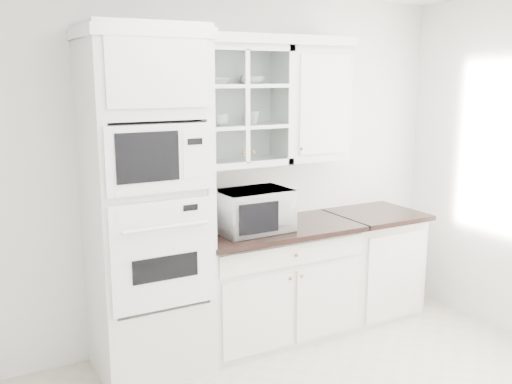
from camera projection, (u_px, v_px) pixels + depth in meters
room_shell at (323, 128)px, 3.28m from camera, size 4.00×3.50×2.70m
oven_column at (147, 206)px, 3.89m from camera, size 0.76×0.68×2.40m
base_cabinet_run at (274, 281)px, 4.55m from camera, size 1.32×0.67×0.92m
extra_base_cabinet at (372, 262)px, 5.02m from camera, size 0.72×0.67×0.92m
upper_cabinet_glass at (237, 106)px, 4.27m from camera, size 0.80×0.33×0.90m
upper_cabinet_solid at (312, 104)px, 4.59m from camera, size 0.55×0.33×0.90m
crown_molding at (225, 39)px, 4.10m from camera, size 2.14×0.38×0.07m
countertop_microwave at (252, 210)px, 4.30m from camera, size 0.57×0.48×0.32m
bowl_a at (216, 81)px, 4.13m from camera, size 0.20×0.20×0.05m
bowl_b at (252, 80)px, 4.31m from camera, size 0.23×0.23×0.06m
cup_a at (221, 120)px, 4.21m from camera, size 0.14×0.14×0.09m
cup_b at (252, 117)px, 4.36m from camera, size 0.13×0.13×0.10m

